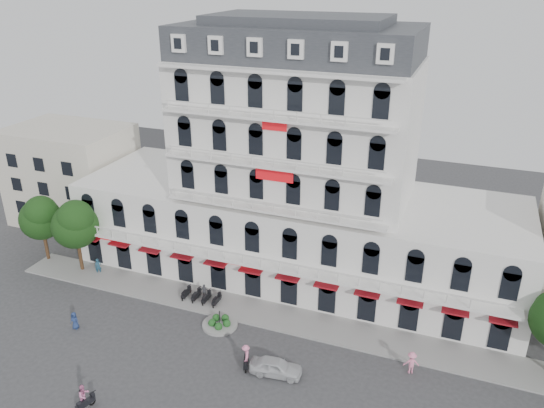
# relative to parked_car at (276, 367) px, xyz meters

# --- Properties ---
(ground) EXTENTS (120.00, 120.00, 0.00)m
(ground) POSITION_rel_parked_car_xyz_m (-3.90, -1.96, -0.71)
(ground) COLOR #38383A
(ground) RESTS_ON ground
(sidewalk) EXTENTS (53.00, 4.00, 0.16)m
(sidewalk) POSITION_rel_parked_car_xyz_m (-3.90, 7.04, -0.63)
(sidewalk) COLOR gray
(sidewalk) RESTS_ON ground
(main_building) EXTENTS (45.00, 15.00, 25.80)m
(main_building) POSITION_rel_parked_car_xyz_m (-3.90, 16.03, 9.25)
(main_building) COLOR silver
(main_building) RESTS_ON ground
(flank_building_west) EXTENTS (14.00, 10.00, 12.00)m
(flank_building_west) POSITION_rel_parked_car_xyz_m (-33.90, 18.04, 5.29)
(flank_building_west) COLOR beige
(flank_building_west) RESTS_ON ground
(traffic_island) EXTENTS (3.20, 3.20, 1.60)m
(traffic_island) POSITION_rel_parked_car_xyz_m (-6.90, 4.04, -0.45)
(traffic_island) COLOR gray
(traffic_island) RESTS_ON ground
(parked_scooter_row) EXTENTS (4.40, 1.80, 1.10)m
(parked_scooter_row) POSITION_rel_parked_car_xyz_m (-10.25, 6.84, -0.71)
(parked_scooter_row) COLOR black
(parked_scooter_row) RESTS_ON ground
(tree_west_outer) EXTENTS (4.50, 4.48, 7.76)m
(tree_west_outer) POSITION_rel_parked_car_xyz_m (-29.85, 8.02, 4.64)
(tree_west_outer) COLOR #382314
(tree_west_outer) RESTS_ON ground
(tree_west_inner) EXTENTS (4.76, 4.76, 8.25)m
(tree_west_inner) POSITION_rel_parked_car_xyz_m (-24.85, 7.52, 4.98)
(tree_west_inner) COLOR #382314
(tree_west_inner) RESTS_ON ground
(parked_car) EXTENTS (4.33, 2.15, 1.42)m
(parked_car) POSITION_rel_parked_car_xyz_m (0.00, 0.00, 0.00)
(parked_car) COLOR silver
(parked_car) RESTS_ON ground
(rider_southwest) EXTENTS (0.87, 1.67, 2.22)m
(rider_southwest) POSITION_rel_parked_car_xyz_m (-11.66, -8.38, 0.43)
(rider_southwest) COLOR black
(rider_southwest) RESTS_ON ground
(rider_center) EXTENTS (0.98, 1.64, 2.20)m
(rider_center) POSITION_rel_parked_car_xyz_m (-2.49, -0.16, 0.45)
(rider_center) COLOR black
(rider_center) RESTS_ON ground
(pedestrian_left) EXTENTS (0.86, 0.60, 1.66)m
(pedestrian_left) POSITION_rel_parked_car_xyz_m (-18.80, -0.89, 0.12)
(pedestrian_left) COLOR navy
(pedestrian_left) RESTS_ON ground
(pedestrian_mid) EXTENTS (0.93, 0.54, 1.49)m
(pedestrian_mid) POSITION_rel_parked_car_xyz_m (-10.25, 7.54, 0.04)
(pedestrian_mid) COLOR #53545B
(pedestrian_mid) RESTS_ON ground
(pedestrian_right) EXTENTS (1.41, 1.07, 1.94)m
(pedestrian_right) POSITION_rel_parked_car_xyz_m (9.95, 4.00, 0.26)
(pedestrian_right) COLOR pink
(pedestrian_right) RESTS_ON ground
(pedestrian_far) EXTENTS (0.77, 0.74, 1.78)m
(pedestrian_far) POSITION_rel_parked_car_xyz_m (-22.75, 7.54, 0.18)
(pedestrian_far) COLOR navy
(pedestrian_far) RESTS_ON ground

